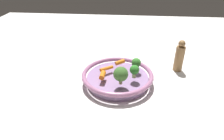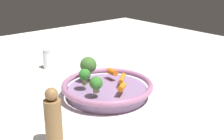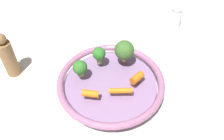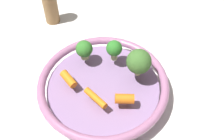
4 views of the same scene
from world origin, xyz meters
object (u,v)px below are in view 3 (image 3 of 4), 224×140
baby_carrot_back (90,94)px  baby_carrot_left (137,78)px  baby_carrot_right (121,91)px  broccoli_floret_large (99,54)px  pepper_mill (8,57)px  broccoli_floret_edge (124,50)px  broccoli_floret_mid (80,68)px  serving_bowl (111,85)px  salt_shaker (175,18)px

baby_carrot_back → baby_carrot_left: size_ratio=1.07×
baby_carrot_right → broccoli_floret_large: (0.05, 0.12, 0.03)m
pepper_mill → broccoli_floret_edge: bearing=-50.3°
pepper_mill → baby_carrot_left: bearing=-62.0°
baby_carrot_back → pepper_mill: pepper_mill is taller
baby_carrot_right → pepper_mill: bearing=109.7°
baby_carrot_back → broccoli_floret_large: bearing=30.4°
broccoli_floret_mid → baby_carrot_back: bearing=-117.8°
baby_carrot_back → broccoli_floret_mid: broccoli_floret_mid is taller
serving_bowl → broccoli_floret_large: bearing=66.0°
serving_bowl → broccoli_floret_large: size_ratio=5.59×
baby_carrot_right → broccoli_floret_mid: size_ratio=1.23×
broccoli_floret_edge → baby_carrot_left: bearing=-117.1°
baby_carrot_left → salt_shaker: 0.34m
baby_carrot_right → broccoli_floret_edge: 0.12m
serving_bowl → broccoli_floret_edge: size_ratio=4.25×
baby_carrot_right → salt_shaker: salt_shaker is taller
baby_carrot_right → broccoli_floret_edge: size_ratio=0.87×
baby_carrot_left → broccoli_floret_edge: 0.09m
salt_shaker → broccoli_floret_mid: bearing=171.0°
broccoli_floret_mid → broccoli_floret_large: broccoli_floret_large is taller
serving_bowl → baby_carrot_right: 0.06m
baby_carrot_back → broccoli_floret_edge: (0.16, 0.01, 0.03)m
broccoli_floret_edge → pepper_mill: size_ratio=0.47×
broccoli_floret_mid → pepper_mill: (-0.10, 0.20, -0.01)m
serving_bowl → baby_carrot_left: baby_carrot_left is taller
serving_bowl → pepper_mill: pepper_mill is taller
broccoli_floret_large → salt_shaker: broccoli_floret_large is taller
serving_bowl → baby_carrot_left: bearing=-53.4°
baby_carrot_left → serving_bowl: bearing=126.6°
baby_carrot_back → broccoli_floret_edge: broccoli_floret_edge is taller
baby_carrot_left → pepper_mill: bearing=118.0°
baby_carrot_right → broccoli_floret_large: bearing=67.5°
salt_shaker → serving_bowl: bearing=-178.6°
broccoli_floret_mid → pepper_mill: size_ratio=0.33×
broccoli_floret_mid → salt_shaker: bearing=-9.0°
serving_bowl → broccoli_floret_large: (0.03, 0.07, 0.06)m
baby_carrot_left → broccoli_floret_large: (-0.01, 0.13, 0.02)m
pepper_mill → broccoli_floret_mid: bearing=-64.6°
baby_carrot_back → salt_shaker: 0.46m
broccoli_floret_edge → pepper_mill: pepper_mill is taller
serving_bowl → broccoli_floret_edge: (0.08, 0.02, 0.07)m
broccoli_floret_edge → broccoli_floret_mid: broccoli_floret_edge is taller
broccoli_floret_mid → broccoli_floret_edge: bearing=-26.3°
broccoli_floret_edge → baby_carrot_right: bearing=-146.5°
baby_carrot_back → broccoli_floret_large: 0.13m
baby_carrot_back → pepper_mill: size_ratio=0.29×
broccoli_floret_edge → salt_shaker: size_ratio=0.87×
serving_bowl → baby_carrot_left: (0.04, -0.06, 0.03)m
pepper_mill → broccoli_floret_large: bearing=-51.6°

